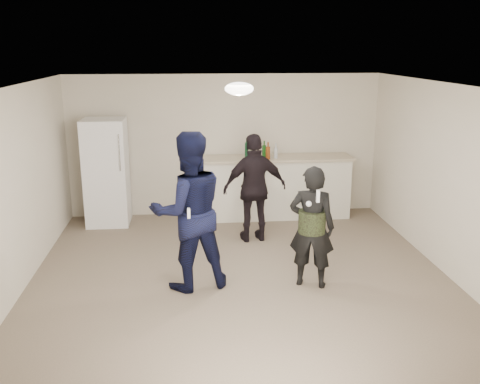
{
  "coord_description": "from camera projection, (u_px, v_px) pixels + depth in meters",
  "views": [
    {
      "loc": [
        -0.64,
        -6.38,
        2.96
      ],
      "look_at": [
        0.0,
        0.2,
        1.15
      ],
      "focal_mm": 40.0,
      "sensor_mm": 36.0,
      "label": 1
    }
  ],
  "objects": [
    {
      "name": "floor",
      "position": [
        241.0,
        281.0,
        6.97
      ],
      "size": [
        6.0,
        6.0,
        0.0
      ],
      "primitive_type": "plane",
      "color": "#6B5B4C",
      "rests_on": "ground"
    },
    {
      "name": "ceiling",
      "position": [
        242.0,
        86.0,
        6.31
      ],
      "size": [
        6.0,
        6.0,
        0.0
      ],
      "primitive_type": "plane",
      "rotation": [
        3.14,
        0.0,
        0.0
      ],
      "color": "silver",
      "rests_on": "wall_back"
    },
    {
      "name": "wall_back",
      "position": [
        225.0,
        145.0,
        9.52
      ],
      "size": [
        6.0,
        0.0,
        6.0
      ],
      "primitive_type": "plane",
      "rotation": [
        1.57,
        0.0,
        0.0
      ],
      "color": "beige",
      "rests_on": "floor"
    },
    {
      "name": "wall_front",
      "position": [
        284.0,
        298.0,
        3.76
      ],
      "size": [
        6.0,
        0.0,
        6.0
      ],
      "primitive_type": "plane",
      "rotation": [
        -1.57,
        0.0,
        0.0
      ],
      "color": "beige",
      "rests_on": "floor"
    },
    {
      "name": "wall_left",
      "position": [
        13.0,
        194.0,
        6.38
      ],
      "size": [
        0.0,
        6.0,
        6.0
      ],
      "primitive_type": "plane",
      "rotation": [
        1.57,
        0.0,
        1.57
      ],
      "color": "beige",
      "rests_on": "floor"
    },
    {
      "name": "wall_right",
      "position": [
        453.0,
        183.0,
        6.89
      ],
      "size": [
        0.0,
        6.0,
        6.0
      ],
      "primitive_type": "plane",
      "rotation": [
        1.57,
        0.0,
        -1.57
      ],
      "color": "beige",
      "rests_on": "floor"
    },
    {
      "name": "counter",
      "position": [
        275.0,
        188.0,
        9.47
      ],
      "size": [
        2.6,
        0.56,
        1.05
      ],
      "primitive_type": "cube",
      "color": "silver",
      "rests_on": "floor"
    },
    {
      "name": "counter_top",
      "position": [
        275.0,
        158.0,
        9.33
      ],
      "size": [
        2.68,
        0.64,
        0.04
      ],
      "primitive_type": "cube",
      "color": "#C5B599",
      "rests_on": "counter"
    },
    {
      "name": "fridge",
      "position": [
        107.0,
        172.0,
        9.03
      ],
      "size": [
        0.7,
        0.7,
        1.8
      ],
      "primitive_type": "cube",
      "color": "white",
      "rests_on": "floor"
    },
    {
      "name": "fridge_handle",
      "position": [
        119.0,
        153.0,
        8.6
      ],
      "size": [
        0.02,
        0.02,
        0.6
      ],
      "primitive_type": "cylinder",
      "color": "#B7B7BB",
      "rests_on": "fridge"
    },
    {
      "name": "ceiling_dome",
      "position": [
        239.0,
        89.0,
        6.61
      ],
      "size": [
        0.36,
        0.36,
        0.16
      ],
      "primitive_type": "ellipsoid",
      "color": "white",
      "rests_on": "ceiling"
    },
    {
      "name": "shaker",
      "position": [
        253.0,
        153.0,
        9.22
      ],
      "size": [
        0.08,
        0.08,
        0.17
      ],
      "primitive_type": "cylinder",
      "color": "silver",
      "rests_on": "counter_top"
    },
    {
      "name": "man",
      "position": [
        189.0,
        212.0,
        6.56
      ],
      "size": [
        1.13,
        0.98,
        1.99
      ],
      "primitive_type": "imported",
      "rotation": [
        0.0,
        0.0,
        3.41
      ],
      "color": "#0E133A",
      "rests_on": "floor"
    },
    {
      "name": "woman",
      "position": [
        312.0,
        227.0,
        6.66
      ],
      "size": [
        0.66,
        0.55,
        1.56
      ],
      "primitive_type": "imported",
      "rotation": [
        0.0,
        0.0,
        2.79
      ],
      "color": "black",
      "rests_on": "floor"
    },
    {
      "name": "camo_shorts",
      "position": [
        312.0,
        222.0,
        6.64
      ],
      "size": [
        0.34,
        0.34,
        0.28
      ],
      "primitive_type": "cylinder",
      "color": "#2B3C1B",
      "rests_on": "woman"
    },
    {
      "name": "spectator",
      "position": [
        255.0,
        188.0,
        8.23
      ],
      "size": [
        1.04,
        0.55,
        1.69
      ],
      "primitive_type": "imported",
      "rotation": [
        0.0,
        0.0,
        3.28
      ],
      "color": "black",
      "rests_on": "floor"
    },
    {
      "name": "remote_man",
      "position": [
        189.0,
        214.0,
        6.28
      ],
      "size": [
        0.04,
        0.04,
        0.15
      ],
      "primitive_type": "cube",
      "color": "white",
      "rests_on": "man"
    },
    {
      "name": "nunchuk_man",
      "position": [
        199.0,
        219.0,
        6.34
      ],
      "size": [
        0.07,
        0.07,
        0.07
      ],
      "primitive_type": "sphere",
      "color": "silver",
      "rests_on": "man"
    },
    {
      "name": "remote_woman",
      "position": [
        318.0,
        196.0,
        6.29
      ],
      "size": [
        0.04,
        0.04,
        0.15
      ],
      "primitive_type": "cube",
      "color": "white",
      "rests_on": "woman"
    },
    {
      "name": "nunchuk_woman",
      "position": [
        309.0,
        204.0,
        6.34
      ],
      "size": [
        0.07,
        0.07,
        0.07
      ],
      "primitive_type": "sphere",
      "color": "silver",
      "rests_on": "woman"
    },
    {
      "name": "bottle_cluster",
      "position": [
        261.0,
        151.0,
        9.23
      ],
      "size": [
        0.55,
        0.33,
        0.26
      ],
      "color": "brown",
      "rests_on": "counter_top"
    }
  ]
}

